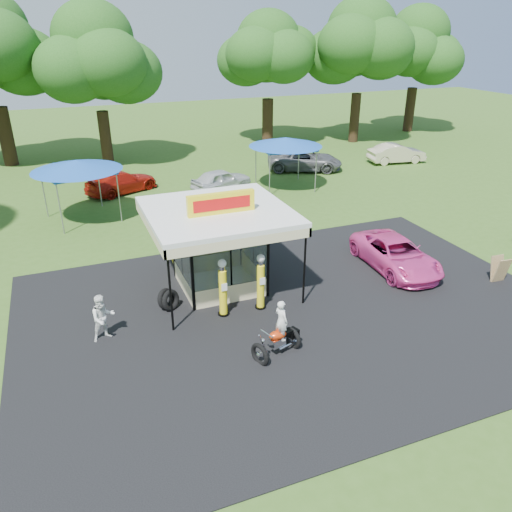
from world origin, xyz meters
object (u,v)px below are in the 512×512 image
object	(u,v)px
bg_car_b	(121,182)
tent_east	(286,142)
gas_pump_left	(223,289)
motorcycle	(279,333)
a_frame_sign	(499,270)
gas_pump_right	(261,283)
bg_car_e	(397,153)
pink_sedan	(396,254)
tent_west	(77,166)
gas_station_kiosk	(219,247)
spectator_west	(103,318)
bg_car_c	(221,180)
kiosk_car	(204,255)
bg_car_d	(305,160)

from	to	relation	value
bg_car_b	tent_east	distance (m)	10.84
bg_car_b	gas_pump_left	bearing A→B (deg)	159.10
motorcycle	a_frame_sign	size ratio (longest dim) A/B	1.82
gas_pump_right	bg_car_e	world-z (taller)	gas_pump_right
motorcycle	a_frame_sign	distance (m)	10.67
pink_sedan	tent_west	bearing A→B (deg)	139.98
tent_east	motorcycle	bearing A→B (deg)	-115.25
bg_car_b	tent_west	distance (m)	5.50
gas_station_kiosk	spectator_west	distance (m)	5.37
motorcycle	gas_station_kiosk	bearing A→B (deg)	75.59
gas_pump_left	tent_west	size ratio (longest dim) A/B	0.48
a_frame_sign	gas_station_kiosk	bearing A→B (deg)	163.92
gas_pump_left	spectator_west	xyz separation A→B (m)	(-4.25, 0.04, -0.25)
bg_car_c	tent_west	xyz separation A→B (m)	(-8.78, -2.29, 2.32)
a_frame_sign	tent_east	xyz separation A→B (m)	(-2.67, 15.59, 2.43)
kiosk_car	bg_car_d	size ratio (longest dim) A/B	0.51
gas_pump_left	tent_east	world-z (taller)	tent_east
gas_pump_left	bg_car_b	world-z (taller)	gas_pump_left
a_frame_sign	bg_car_d	xyz separation A→B (m)	(0.52, 19.00, 0.20)
gas_pump_right	bg_car_b	distance (m)	17.04
pink_sedan	bg_car_b	world-z (taller)	bg_car_b
gas_station_kiosk	bg_car_e	distance (m)	24.02
pink_sedan	kiosk_car	bearing A→B (deg)	159.18
bg_car_d	bg_car_e	size ratio (longest dim) A/B	1.23
gas_station_kiosk	bg_car_b	world-z (taller)	gas_station_kiosk
a_frame_sign	tent_west	world-z (taller)	tent_west
gas_pump_left	gas_pump_right	world-z (taller)	gas_pump_left
motorcycle	tent_west	xyz separation A→B (m)	(-4.95, 15.47, 2.24)
gas_pump_right	pink_sedan	bearing A→B (deg)	8.31
motorcycle	tent_east	bearing A→B (deg)	46.12
a_frame_sign	kiosk_car	bearing A→B (deg)	154.40
spectator_west	bg_car_e	size ratio (longest dim) A/B	0.38
motorcycle	bg_car_b	size ratio (longest dim) A/B	0.42
gas_pump_right	bg_car_d	xyz separation A→B (m)	(10.61, 17.34, -0.32)
a_frame_sign	bg_car_d	world-z (taller)	bg_car_d
gas_pump_left	tent_west	bearing A→B (deg)	107.68
bg_car_d	tent_west	world-z (taller)	tent_west
a_frame_sign	spectator_west	size ratio (longest dim) A/B	0.65
gas_pump_left	bg_car_c	distance (m)	15.59
bg_car_b	bg_car_d	distance (m)	13.41
bg_car_d	pink_sedan	bearing A→B (deg)	-169.07
bg_car_b	bg_car_e	distance (m)	21.08
tent_west	spectator_west	bearing A→B (deg)	-91.16
gas_station_kiosk	bg_car_c	xyz separation A→B (m)	(4.21, 12.63, -1.09)
spectator_west	bg_car_c	distance (m)	17.34
gas_pump_right	bg_car_e	xyz separation A→B (m)	(18.29, 16.67, -0.35)
spectator_west	tent_west	bearing A→B (deg)	75.13
bg_car_c	bg_car_d	xyz separation A→B (m)	(7.30, 2.45, 0.06)
gas_pump_right	pink_sedan	world-z (taller)	gas_pump_right
gas_pump_left	bg_car_d	distance (m)	21.09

